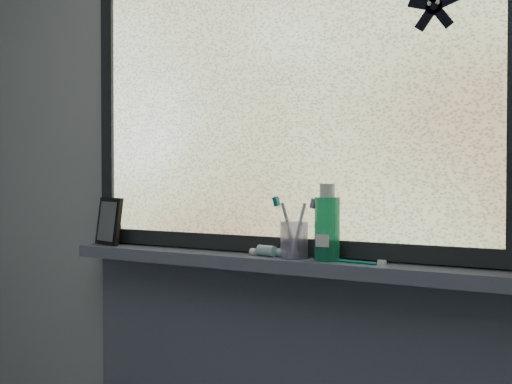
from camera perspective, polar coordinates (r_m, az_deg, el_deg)
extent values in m
cube|color=#9EA3A8|center=(1.77, 4.74, 1.11)|extent=(3.00, 0.01, 2.50)
cube|color=#51586C|center=(1.72, 3.69, -7.25)|extent=(1.62, 0.14, 0.04)
cube|color=silver|center=(1.77, 4.44, 10.20)|extent=(1.50, 0.01, 1.00)
cube|color=black|center=(1.76, 4.36, -5.43)|extent=(1.60, 0.03, 0.05)
cube|color=black|center=(2.20, -14.48, 8.38)|extent=(0.05, 0.03, 1.10)
cube|color=black|center=(2.12, -14.48, -2.84)|extent=(0.15, 0.10, 0.17)
cylinder|color=#B8ACE4|center=(1.71, 3.84, -4.81)|extent=(0.09, 0.09, 0.11)
cylinder|color=#1D9765|center=(1.66, 7.14, -3.02)|extent=(0.09, 0.09, 0.18)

